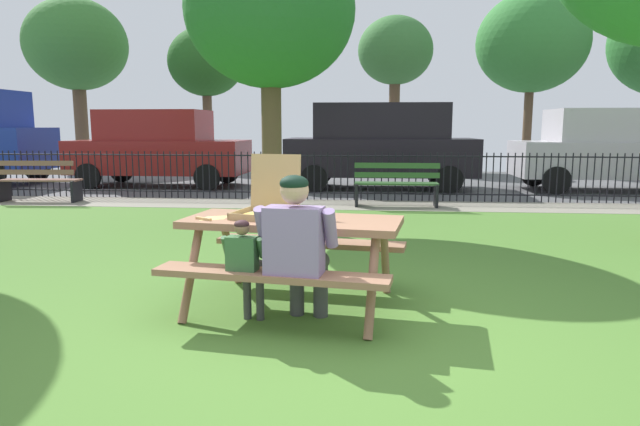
{
  "coord_description": "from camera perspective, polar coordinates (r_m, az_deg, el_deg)",
  "views": [
    {
      "loc": [
        0.23,
        -3.87,
        1.54
      ],
      "look_at": [
        -0.24,
        1.11,
        0.75
      ],
      "focal_mm": 31.11,
      "sensor_mm": 36.0,
      "label": 1
    }
  ],
  "objects": [
    {
      "name": "child_at_table",
      "position": [
        4.28,
        -7.65,
        -4.98
      ],
      "size": [
        0.34,
        0.34,
        0.85
      ],
      "color": "#3D3D3D",
      "rests_on": "ground"
    },
    {
      "name": "park_bench_center",
      "position": [
        10.76,
        7.85,
        2.86
      ],
      "size": [
        1.6,
        0.47,
        0.85
      ],
      "color": "#315B2C",
      "rests_on": "ground"
    },
    {
      "name": "far_tree_center",
      "position": [
        20.59,
        7.76,
        16.04
      ],
      "size": [
        2.65,
        2.65,
        5.38
      ],
      "color": "brown",
      "rests_on": "ground"
    },
    {
      "name": "pizza_box_open",
      "position": [
        4.79,
        -5.36,
        0.86
      ],
      "size": [
        0.57,
        0.59,
        0.52
      ],
      "color": "tan",
      "rests_on": "picnic_table_foreground"
    },
    {
      "name": "iron_fence_streetside",
      "position": [
        11.57,
        4.26,
        3.83
      ],
      "size": [
        20.98,
        0.03,
        1.01
      ],
      "color": "black",
      "rests_on": "ground"
    },
    {
      "name": "tree_midground_right",
      "position": [
        8.99,
        -5.16,
        19.89
      ],
      "size": [
        2.6,
        2.6,
        4.45
      ],
      "color": "brown",
      "rests_on": "ground"
    },
    {
      "name": "parked_car_center",
      "position": [
        13.84,
        6.26,
        7.05
      ],
      "size": [
        4.63,
        2.0,
        2.08
      ],
      "color": "black",
      "rests_on": "ground"
    },
    {
      "name": "parked_car_right",
      "position": [
        14.93,
        27.66,
        5.87
      ],
      "size": [
        4.4,
        1.92,
        1.94
      ],
      "color": "#B8B1B7",
      "rests_on": "ground"
    },
    {
      "name": "far_tree_midleft",
      "position": [
        21.44,
        -11.65,
        14.89
      ],
      "size": [
        2.77,
        2.77,
        5.12
      ],
      "color": "brown",
      "rests_on": "ground"
    },
    {
      "name": "ground",
      "position": [
        5.91,
        3.01,
        -6.26
      ],
      "size": [
        28.0,
        11.65,
        0.02
      ],
      "primitive_type": "cube",
      "color": "#4F7E30"
    },
    {
      "name": "cobblestone_walkway",
      "position": [
        10.94,
        4.15,
        0.8
      ],
      "size": [
        28.0,
        1.4,
        0.01
      ],
      "primitive_type": "cube",
      "color": "gray"
    },
    {
      "name": "street_asphalt",
      "position": [
        15.54,
        4.54,
        3.19
      ],
      "size": [
        28.0,
        7.86,
        0.01
      ],
      "primitive_type": "cube",
      "color": "#515154"
    },
    {
      "name": "adult_at_table",
      "position": [
        4.15,
        -2.3,
        -3.31
      ],
      "size": [
        0.63,
        0.63,
        1.19
      ],
      "color": "#444444",
      "rests_on": "ground"
    },
    {
      "name": "picnic_table_foreground",
      "position": [
        4.69,
        -2.84,
        -2.65
      ],
      "size": [
        1.99,
        1.72,
        0.79
      ],
      "color": "#996A4E",
      "rests_on": "ground"
    },
    {
      "name": "far_tree_left",
      "position": [
        23.42,
        -23.78,
        15.47
      ],
      "size": [
        3.73,
        3.73,
        6.23
      ],
      "color": "brown",
      "rests_on": "ground"
    },
    {
      "name": "far_tree_midright",
      "position": [
        21.32,
        20.97,
        16.02
      ],
      "size": [
        3.79,
        3.79,
        6.1
      ],
      "color": "brown",
      "rests_on": "ground"
    },
    {
      "name": "park_bench_left",
      "position": [
        12.71,
        -26.94,
        2.9
      ],
      "size": [
        1.62,
        0.56,
        0.85
      ],
      "color": "brown",
      "rests_on": "ground"
    },
    {
      "name": "pizza_slice_on_table",
      "position": [
        4.75,
        -10.96,
        -0.45
      ],
      "size": [
        0.28,
        0.31,
        0.02
      ],
      "color": "#EFD879",
      "rests_on": "picnic_table_foreground"
    },
    {
      "name": "parked_car_left",
      "position": [
        14.88,
        -16.24,
        6.52
      ],
      "size": [
        4.41,
        1.93,
        1.94
      ],
      "color": "maroon",
      "rests_on": "ground"
    }
  ]
}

